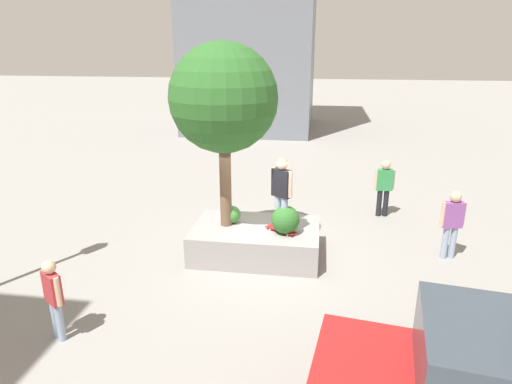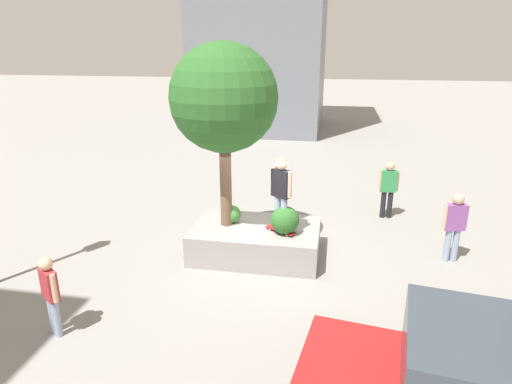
% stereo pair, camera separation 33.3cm
% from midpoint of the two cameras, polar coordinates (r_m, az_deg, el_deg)
% --- Properties ---
extents(ground_plane, '(120.00, 120.00, 0.00)m').
position_cam_midpoint_polar(ground_plane, '(11.10, -0.24, -8.21)').
color(ground_plane, gray).
extents(planter_ledge, '(3.08, 1.98, 0.75)m').
position_cam_midpoint_polar(planter_ledge, '(10.99, -0.87, -6.33)').
color(planter_ledge, gray).
rests_on(planter_ledge, ground).
extents(plaza_tree, '(2.49, 2.49, 4.34)m').
position_cam_midpoint_polar(plaza_tree, '(10.20, -5.18, 11.89)').
color(plaza_tree, brown).
rests_on(plaza_tree, planter_ledge).
extents(boxwood_shrub, '(0.44, 0.44, 0.44)m').
position_cam_midpoint_polar(boxwood_shrub, '(11.01, -4.02, -2.93)').
color(boxwood_shrub, '#3D7A33').
rests_on(boxwood_shrub, planter_ledge).
extents(hedge_clump, '(0.67, 0.67, 0.67)m').
position_cam_midpoint_polar(hedge_clump, '(10.38, 2.91, -3.61)').
color(hedge_clump, '#2D6628').
rests_on(hedge_clump, planter_ledge).
extents(skateboard, '(0.79, 0.60, 0.07)m').
position_cam_midpoint_polar(skateboard, '(10.52, 2.32, -4.93)').
color(skateboard, '#A51E1E').
rests_on(skateboard, planter_ledge).
extents(skateboarder, '(0.51, 0.42, 1.75)m').
position_cam_midpoint_polar(skateboarder, '(10.16, 2.40, 0.38)').
color(skateboarder, '#8C9EB7').
rests_on(skateboarder, skateboard).
extents(passerby_with_bag, '(0.59, 0.27, 1.75)m').
position_cam_midpoint_polar(passerby_with_bag, '(13.73, 15.60, 0.96)').
color(passerby_with_bag, black).
rests_on(passerby_with_bag, ground).
extents(bystander_watching, '(0.58, 0.28, 1.73)m').
position_cam_midpoint_polar(bystander_watching, '(11.52, 23.31, -3.38)').
color(bystander_watching, '#8C9EB7').
rests_on(bystander_watching, ground).
extents(pedestrian_crossing, '(0.45, 0.38, 1.54)m').
position_cam_midpoint_polar(pedestrian_crossing, '(8.65, -25.78, -11.87)').
color(pedestrian_crossing, '#8C9EB7').
rests_on(pedestrian_crossing, ground).
extents(plaza_lowrise_south, '(7.33, 7.87, 14.81)m').
position_cam_midpoint_polar(plaza_lowrise_south, '(28.10, -0.85, 23.47)').
color(plaza_lowrise_south, slate).
rests_on(plaza_lowrise_south, ground).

